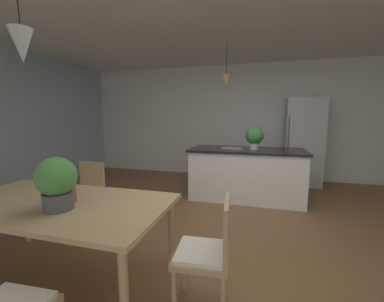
{
  "coord_description": "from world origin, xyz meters",
  "views": [
    {
      "loc": [
        0.22,
        -2.66,
        1.45
      ],
      "look_at": [
        -0.62,
        0.39,
        1.0
      ],
      "focal_mm": 22.06,
      "sensor_mm": 36.0,
      "label": 1
    }
  ],
  "objects_px": {
    "dining_table": "(58,208)",
    "vase_on_dining_table": "(69,192)",
    "chair_kitchen_end": "(208,251)",
    "kitchen_island": "(246,173)",
    "potted_plant_on_island": "(255,136)",
    "chair_far_left": "(86,194)",
    "refrigerator": "(303,142)",
    "potted_plant_on_table": "(57,181)"
  },
  "relations": [
    {
      "from": "dining_table",
      "to": "vase_on_dining_table",
      "type": "bearing_deg",
      "value": 15.0
    },
    {
      "from": "chair_kitchen_end",
      "to": "kitchen_island",
      "type": "bearing_deg",
      "value": 86.82
    },
    {
      "from": "potted_plant_on_island",
      "to": "vase_on_dining_table",
      "type": "xyz_separation_m",
      "value": [
        -1.51,
        -2.62,
        -0.32
      ]
    },
    {
      "from": "dining_table",
      "to": "vase_on_dining_table",
      "type": "relative_size",
      "value": 11.5
    },
    {
      "from": "chair_far_left",
      "to": "potted_plant_on_island",
      "type": "xyz_separation_m",
      "value": [
        2.06,
        1.78,
        0.65
      ]
    },
    {
      "from": "chair_far_left",
      "to": "potted_plant_on_island",
      "type": "bearing_deg",
      "value": 40.79
    },
    {
      "from": "kitchen_island",
      "to": "potted_plant_on_island",
      "type": "distance_m",
      "value": 0.68
    },
    {
      "from": "dining_table",
      "to": "chair_kitchen_end",
      "type": "bearing_deg",
      "value": 0.18
    },
    {
      "from": "refrigerator",
      "to": "potted_plant_on_island",
      "type": "relative_size",
      "value": 4.67
    },
    {
      "from": "dining_table",
      "to": "kitchen_island",
      "type": "relative_size",
      "value": 0.99
    },
    {
      "from": "dining_table",
      "to": "potted_plant_on_table",
      "type": "distance_m",
      "value": 0.36
    },
    {
      "from": "chair_kitchen_end",
      "to": "refrigerator",
      "type": "distance_m",
      "value": 4.15
    },
    {
      "from": "refrigerator",
      "to": "kitchen_island",
      "type": "bearing_deg",
      "value": -131.37
    },
    {
      "from": "potted_plant_on_table",
      "to": "vase_on_dining_table",
      "type": "bearing_deg",
      "value": 105.71
    },
    {
      "from": "chair_kitchen_end",
      "to": "potted_plant_on_table",
      "type": "relative_size",
      "value": 2.06
    },
    {
      "from": "kitchen_island",
      "to": "potted_plant_on_island",
      "type": "bearing_deg",
      "value": 0.0
    },
    {
      "from": "kitchen_island",
      "to": "refrigerator",
      "type": "relative_size",
      "value": 1.06
    },
    {
      "from": "kitchen_island",
      "to": "vase_on_dining_table",
      "type": "bearing_deg",
      "value": -117.88
    },
    {
      "from": "chair_kitchen_end",
      "to": "vase_on_dining_table",
      "type": "xyz_separation_m",
      "value": [
        -1.24,
        0.03,
        0.33
      ]
    },
    {
      "from": "kitchen_island",
      "to": "potted_plant_on_table",
      "type": "height_order",
      "value": "potted_plant_on_table"
    },
    {
      "from": "refrigerator",
      "to": "vase_on_dining_table",
      "type": "xyz_separation_m",
      "value": [
        -2.51,
        -3.9,
        -0.12
      ]
    },
    {
      "from": "chair_far_left",
      "to": "vase_on_dining_table",
      "type": "relative_size",
      "value": 5.12
    },
    {
      "from": "dining_table",
      "to": "chair_far_left",
      "type": "bearing_deg",
      "value": 116.75
    },
    {
      "from": "potted_plant_on_table",
      "to": "dining_table",
      "type": "bearing_deg",
      "value": 138.56
    },
    {
      "from": "chair_far_left",
      "to": "vase_on_dining_table",
      "type": "height_order",
      "value": "vase_on_dining_table"
    },
    {
      "from": "dining_table",
      "to": "chair_kitchen_end",
      "type": "xyz_separation_m",
      "value": [
        1.35,
        0.0,
        -0.19
      ]
    },
    {
      "from": "kitchen_island",
      "to": "refrigerator",
      "type": "distance_m",
      "value": 1.77
    },
    {
      "from": "potted_plant_on_island",
      "to": "potted_plant_on_table",
      "type": "bearing_deg",
      "value": -117.74
    },
    {
      "from": "chair_kitchen_end",
      "to": "potted_plant_on_island",
      "type": "distance_m",
      "value": 2.74
    },
    {
      "from": "chair_kitchen_end",
      "to": "chair_far_left",
      "type": "height_order",
      "value": "same"
    },
    {
      "from": "chair_kitchen_end",
      "to": "potted_plant_on_island",
      "type": "xyz_separation_m",
      "value": [
        0.27,
        2.64,
        0.65
      ]
    },
    {
      "from": "kitchen_island",
      "to": "vase_on_dining_table",
      "type": "relative_size",
      "value": 11.65
    },
    {
      "from": "dining_table",
      "to": "refrigerator",
      "type": "distance_m",
      "value": 4.73
    },
    {
      "from": "chair_far_left",
      "to": "potted_plant_on_island",
      "type": "height_order",
      "value": "potted_plant_on_island"
    },
    {
      "from": "dining_table",
      "to": "refrigerator",
      "type": "height_order",
      "value": "refrigerator"
    },
    {
      "from": "dining_table",
      "to": "potted_plant_on_island",
      "type": "height_order",
      "value": "potted_plant_on_island"
    },
    {
      "from": "potted_plant_on_table",
      "to": "vase_on_dining_table",
      "type": "distance_m",
      "value": 0.23
    },
    {
      "from": "potted_plant_on_table",
      "to": "chair_far_left",
      "type": "bearing_deg",
      "value": 120.57
    },
    {
      "from": "potted_plant_on_island",
      "to": "vase_on_dining_table",
      "type": "bearing_deg",
      "value": -120.02
    },
    {
      "from": "vase_on_dining_table",
      "to": "potted_plant_on_island",
      "type": "bearing_deg",
      "value": 59.98
    },
    {
      "from": "dining_table",
      "to": "refrigerator",
      "type": "bearing_deg",
      "value": 56.27
    },
    {
      "from": "chair_kitchen_end",
      "to": "potted_plant_on_table",
      "type": "height_order",
      "value": "potted_plant_on_table"
    }
  ]
}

